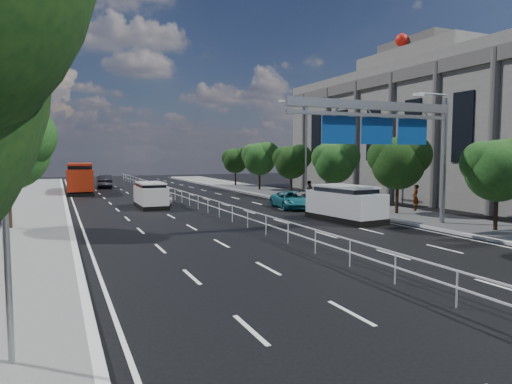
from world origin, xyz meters
TOP-DOWN VIEW (x-y plane):
  - ground at (0.00, 0.00)m, footprint 160.00×160.00m
  - kerb_near at (-9.00, 0.00)m, footprint 0.25×140.00m
  - median_fence at (0.00, 22.50)m, footprint 0.05×85.00m
  - overhead_gantry at (6.74, 10.05)m, footprint 10.24×0.38m
  - streetlight_far at (10.50, 26.00)m, footprint 2.78×2.40m
  - civic_hall at (23.72, 22.00)m, footprint 14.40×36.00m
  - near_tree_back at (-11.94, 17.97)m, footprint 4.84×4.51m
  - far_tree_c at (11.24, 6.98)m, footprint 3.52×3.28m
  - far_tree_d at (11.25, 14.48)m, footprint 3.85×3.59m
  - far_tree_e at (11.25, 21.98)m, footprint 3.63×3.38m
  - far_tree_f at (11.24, 29.48)m, footprint 3.52×3.28m
  - far_tree_g at (11.25, 36.98)m, footprint 3.96×3.69m
  - far_tree_h at (11.24, 44.48)m, footprint 3.41×3.18m
  - white_minivan at (-3.07, 25.46)m, footprint 1.96×4.49m
  - red_bus at (-7.29, 42.34)m, footprint 3.00×10.58m
  - near_car_silver at (-2.10, 27.88)m, footprint 2.42×5.16m
  - near_car_dark at (-4.33, 48.57)m, footprint 1.86×4.85m
  - silver_minivan at (6.50, 13.70)m, footprint 2.79×5.45m
  - parked_car_teal at (6.50, 20.70)m, footprint 2.73×4.84m
  - parked_car_dark at (8.30, 19.00)m, footprint 1.96×4.69m
  - pedestrian_a at (13.40, 15.15)m, footprint 0.78×0.77m
  - pedestrian_b at (9.60, 23.40)m, footprint 1.07×1.04m

SIDE VIEW (x-z plane):
  - ground at x=0.00m, z-range 0.00..0.00m
  - kerb_near at x=-9.00m, z-range -0.01..0.15m
  - median_fence at x=0.00m, z-range 0.01..1.04m
  - parked_car_teal at x=6.50m, z-range 0.00..1.27m
  - parked_car_dark at x=8.30m, z-range 0.00..1.36m
  - near_car_dark at x=-4.33m, z-range 0.00..1.58m
  - near_car_silver at x=-2.10m, z-range 0.00..1.71m
  - white_minivan at x=-3.07m, z-range -0.02..1.93m
  - pedestrian_b at x=9.60m, z-range 0.14..1.88m
  - pedestrian_a at x=13.40m, z-range 0.14..1.95m
  - silver_minivan at x=6.50m, z-range -0.02..2.16m
  - red_bus at x=-7.29m, z-range 0.07..3.19m
  - far_tree_h at x=11.24m, z-range 0.97..5.88m
  - far_tree_c at x=11.24m, z-range 0.95..5.90m
  - far_tree_f at x=11.24m, z-range 0.98..6.00m
  - far_tree_e at x=11.25m, z-range 0.99..6.12m
  - far_tree_d at x=11.25m, z-range 1.02..6.36m
  - far_tree_g at x=11.25m, z-range 1.03..6.48m
  - near_tree_back at x=-11.94m, z-range 1.27..7.96m
  - streetlight_far at x=10.50m, z-range 0.71..9.71m
  - overhead_gantry at x=6.74m, z-range 1.88..9.33m
  - civic_hall at x=23.72m, z-range -0.91..13.44m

